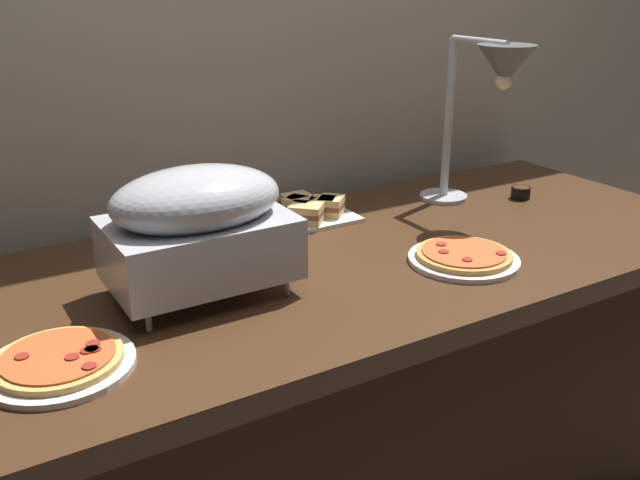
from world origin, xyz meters
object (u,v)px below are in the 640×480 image
at_px(heat_lamp, 493,82).
at_px(pizza_plate_center, 464,257).
at_px(sandwich_platter, 294,211).
at_px(sauce_cup_near, 521,192).
at_px(pizza_plate_front, 59,362).
at_px(chafing_dish, 198,225).

distance_m(heat_lamp, pizza_plate_center, 0.51).
relative_size(heat_lamp, sandwich_platter, 1.40).
distance_m(sandwich_platter, sauce_cup_near, 0.69).
xyz_separation_m(heat_lamp, pizza_plate_front, (-1.19, -0.23, -0.35)).
bearing_deg(sauce_cup_near, heat_lamp, -167.05).
xyz_separation_m(chafing_dish, pizza_plate_front, (-0.32, -0.15, -0.14)).
height_order(chafing_dish, sauce_cup_near, chafing_dish).
distance_m(heat_lamp, pizza_plate_front, 1.26).
xyz_separation_m(heat_lamp, pizza_plate_center, (-0.28, -0.24, -0.35)).
xyz_separation_m(heat_lamp, sauce_cup_near, (0.20, 0.05, -0.34)).
bearing_deg(pizza_plate_center, sandwich_platter, 113.04).
bearing_deg(pizza_plate_front, heat_lamp, 11.07).
xyz_separation_m(chafing_dish, sandwich_platter, (0.39, 0.30, -0.13)).
bearing_deg(chafing_dish, pizza_plate_front, -154.77).
bearing_deg(sauce_cup_near, pizza_plate_front, -168.66).
height_order(chafing_dish, pizza_plate_front, chafing_dish).
relative_size(sandwich_platter, sauce_cup_near, 5.93).
bearing_deg(heat_lamp, pizza_plate_center, -139.99).
bearing_deg(heat_lamp, pizza_plate_front, -168.93).
distance_m(chafing_dish, sandwich_platter, 0.51).
distance_m(pizza_plate_center, sauce_cup_near, 0.55).
bearing_deg(sandwich_platter, sauce_cup_near, -14.75).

